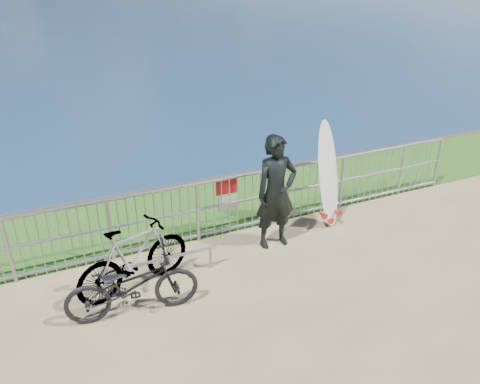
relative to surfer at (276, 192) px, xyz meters
name	(u,v)px	position (x,y,z in m)	size (l,w,h in m)	color
grass_strip	(204,207)	(-0.67, 1.76, -0.99)	(120.00, 120.00, 0.00)	#235517
railing	(225,205)	(-0.65, 0.66, -0.42)	(10.06, 0.10, 1.13)	gray
surfer	(276,192)	(0.00, 0.00, 0.00)	(0.73, 0.48, 2.00)	black
surfboard	(328,179)	(1.20, 0.24, -0.07)	(0.65, 0.61, 2.01)	white
bicycle_near	(132,285)	(-2.64, -0.82, -0.52)	(0.64, 1.82, 0.96)	black
bicycle_far	(134,257)	(-2.49, -0.26, -0.45)	(0.51, 1.82, 1.09)	black
bike_rack	(157,263)	(-2.15, -0.22, -0.67)	(1.94, 0.05, 0.40)	gray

